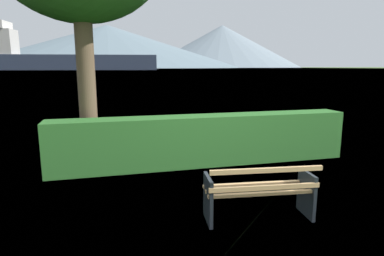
{
  "coord_description": "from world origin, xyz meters",
  "views": [
    {
      "loc": [
        -2.06,
        -4.12,
        2.22
      ],
      "look_at": [
        0.0,
        3.91,
        0.64
      ],
      "focal_mm": 30.34,
      "sensor_mm": 36.0,
      "label": 1
    }
  ],
  "objects": [
    {
      "name": "cargo_ship_large",
      "position": [
        -37.07,
        209.72,
        7.8
      ],
      "size": [
        114.12,
        30.04,
        27.89
      ],
      "color": "#2D384C",
      "rests_on": "water_surface"
    },
    {
      "name": "water_surface",
      "position": [
        0.0,
        308.14,
        0.0
      ],
      "size": [
        620.0,
        620.0,
        0.0
      ],
      "primitive_type": "plane",
      "color": "#6B8EA3",
      "rests_on": "ground_plane"
    },
    {
      "name": "ground_plane",
      "position": [
        0.0,
        0.0,
        0.0
      ],
      "size": [
        1400.0,
        1400.0,
        0.0
      ],
      "primitive_type": "plane",
      "color": "#4C6B33"
    },
    {
      "name": "hedge_row",
      "position": [
        0.0,
        2.78,
        0.56
      ],
      "size": [
        6.8,
        0.65,
        1.13
      ],
      "primitive_type": "cube",
      "color": "#2D6B28",
      "rests_on": "ground_plane"
    },
    {
      "name": "park_bench",
      "position": [
        -0.01,
        -0.06,
        0.42
      ],
      "size": [
        1.64,
        0.74,
        0.87
      ],
      "color": "tan",
      "rests_on": "ground_plane"
    },
    {
      "name": "distant_hills",
      "position": [
        15.89,
        565.74,
        34.82
      ],
      "size": [
        705.37,
        418.05,
        78.31
      ],
      "color": "slate",
      "rests_on": "ground_plane"
    }
  ]
}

